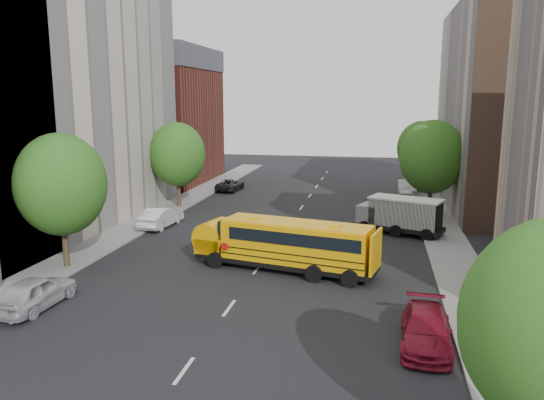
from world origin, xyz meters
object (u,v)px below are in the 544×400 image
(parked_car_5, at_px, (406,188))
(street_tree_1, at_px, (61,185))
(street_tree_2, at_px, (177,154))
(parked_car_4, at_px, (414,215))
(street_tree_4, at_px, (432,157))
(parked_car_1, at_px, (161,217))
(parked_car_3, at_px, (426,329))
(safari_truck, at_px, (399,215))
(street_tree_5, at_px, (421,148))
(parked_car_0, at_px, (35,292))
(school_bus, at_px, (283,242))
(parked_car_2, at_px, (230,185))

(parked_car_5, bearing_deg, street_tree_1, -125.22)
(street_tree_2, xyz_separation_m, parked_car_4, (20.60, -2.64, -4.06))
(street_tree_4, bearing_deg, parked_car_1, -160.15)
(parked_car_3, distance_m, parked_car_4, 21.54)
(street_tree_4, bearing_deg, safari_truck, -113.63)
(street_tree_4, xyz_separation_m, street_tree_5, (-0.00, 12.00, -0.37))
(street_tree_5, distance_m, parked_car_0, 41.17)
(parked_car_0, relative_size, parked_car_1, 0.97)
(street_tree_2, bearing_deg, street_tree_4, 0.00)
(street_tree_5, height_order, school_bus, street_tree_5)
(street_tree_2, height_order, safari_truck, street_tree_2)
(street_tree_1, distance_m, parked_car_2, 27.79)
(street_tree_4, height_order, street_tree_5, street_tree_4)
(school_bus, xyz_separation_m, parked_car_5, (8.09, 26.44, -0.94))
(school_bus, bearing_deg, street_tree_1, -158.13)
(street_tree_4, relative_size, street_tree_5, 1.08)
(parked_car_3, bearing_deg, parked_car_1, 140.87)
(street_tree_5, xyz_separation_m, parked_car_4, (-1.40, -14.64, -3.94))
(street_tree_1, relative_size, school_bus, 0.73)
(street_tree_1, relative_size, street_tree_4, 0.98)
(parked_car_4, bearing_deg, street_tree_2, 169.17)
(street_tree_4, distance_m, parked_car_5, 11.49)
(street_tree_5, distance_m, safari_truck, 18.52)
(street_tree_2, distance_m, parked_car_2, 10.50)
(parked_car_1, bearing_deg, school_bus, 147.14)
(street_tree_5, distance_m, parked_car_1, 28.59)
(school_bus, bearing_deg, parked_car_5, 85.33)
(parked_car_0, bearing_deg, safari_truck, -132.24)
(street_tree_2, xyz_separation_m, parked_car_5, (20.60, 10.54, -4.10))
(street_tree_1, distance_m, street_tree_5, 37.20)
(school_bus, bearing_deg, safari_truck, 67.58)
(school_bus, relative_size, parked_car_0, 2.35)
(parked_car_4, bearing_deg, parked_car_3, -95.65)
(street_tree_1, distance_m, parked_car_5, 35.45)
(parked_car_1, xyz_separation_m, parked_car_5, (19.20, 17.98, -0.06))
(street_tree_2, relative_size, parked_car_0, 1.67)
(safari_truck, bearing_deg, street_tree_2, -175.97)
(school_bus, xyz_separation_m, parked_car_2, (-10.31, 25.27, -1.03))
(parked_car_2, bearing_deg, parked_car_5, -172.78)
(street_tree_2, relative_size, street_tree_5, 1.03)
(street_tree_2, xyz_separation_m, parked_car_2, (2.20, 9.37, -4.19))
(parked_car_1, xyz_separation_m, parked_car_3, (18.40, -16.73, -0.09))
(parked_car_4, relative_size, parked_car_5, 1.02)
(school_bus, xyz_separation_m, parked_car_0, (-10.49, -7.89, -0.88))
(street_tree_1, distance_m, safari_truck, 23.02)
(street_tree_5, relative_size, parked_car_4, 1.67)
(street_tree_5, height_order, safari_truck, street_tree_5)
(street_tree_4, relative_size, parked_car_3, 1.69)
(street_tree_2, bearing_deg, parked_car_3, -50.67)
(parked_car_2, bearing_deg, safari_truck, 141.65)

